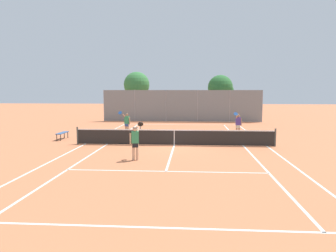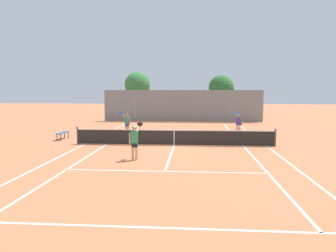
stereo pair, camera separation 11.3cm
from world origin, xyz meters
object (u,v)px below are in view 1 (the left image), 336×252
object	(u,v)px
tennis_net	(174,137)
player_near_side	(135,141)
loose_tennis_ball_0	(231,132)
player_far_left	(127,122)
tree_behind_right	(221,88)
player_far_right	(238,124)
loose_tennis_ball_1	(189,138)
courtside_bench	(62,133)
tree_behind_left	(136,85)

from	to	relation	value
tennis_net	player_near_side	world-z (taller)	player_near_side
loose_tennis_ball_0	player_far_left	bearing A→B (deg)	-168.64
player_far_left	tennis_net	bearing A→B (deg)	-49.96
tree_behind_right	player_far_right	bearing A→B (deg)	-90.41
player_near_side	loose_tennis_ball_1	distance (m)	7.75
courtside_bench	tree_behind_left	world-z (taller)	tree_behind_left
loose_tennis_ball_1	tree_behind_right	xyz separation A→B (m)	(3.62, 15.89, 3.48)
tree_behind_left	tree_behind_right	world-z (taller)	tree_behind_left
player_near_side	tree_behind_left	size ratio (longest dim) A/B	0.33
player_far_right	tree_behind_right	size ratio (longest dim) A/B	0.35
player_far_right	tree_behind_left	xyz separation A→B (m)	(-9.82, 14.61, 2.94)
tree_behind_right	loose_tennis_ball_0	bearing A→B (deg)	-91.70
tennis_net	player_far_right	bearing A→B (deg)	43.29
player_far_right	loose_tennis_ball_1	distance (m)	3.80
courtside_bench	tennis_net	bearing A→B (deg)	-13.67
player_far_left	tree_behind_right	distance (m)	16.75
tennis_net	player_far_right	xyz separation A→B (m)	(4.35, 4.10, 0.42)
courtside_bench	player_far_right	bearing A→B (deg)	10.54
player_far_left	player_far_right	distance (m)	8.14
player_near_side	tree_behind_left	xyz separation A→B (m)	(-3.86, 23.05, 2.94)
loose_tennis_ball_1	courtside_bench	size ratio (longest dim) A/B	0.04
player_near_side	loose_tennis_ball_1	xyz separation A→B (m)	(2.45, 7.29, -0.89)
player_near_side	tree_behind_left	world-z (taller)	tree_behind_left
player_near_side	player_far_right	size ratio (longest dim) A/B	1.00
player_far_right	courtside_bench	world-z (taller)	player_far_right
player_far_left	courtside_bench	size ratio (longest dim) A/B	1.18
tree_behind_left	player_far_right	bearing A→B (deg)	-56.10
loose_tennis_ball_0	tree_behind_left	xyz separation A→B (m)	(-9.55, 12.64, 3.83)
courtside_bench	tree_behind_left	xyz separation A→B (m)	(2.19, 16.85, 3.45)
tennis_net	tree_behind_right	bearing A→B (deg)	76.70
loose_tennis_ball_0	loose_tennis_ball_1	xyz separation A→B (m)	(-3.24, -3.11, 0.00)
player_far_left	courtside_bench	distance (m)	4.72
loose_tennis_ball_1	loose_tennis_ball_0	bearing A→B (deg)	43.86
loose_tennis_ball_0	player_near_side	bearing A→B (deg)	-118.67
tree_behind_left	loose_tennis_ball_0	bearing A→B (deg)	-52.94
loose_tennis_ball_1	courtside_bench	xyz separation A→B (m)	(-8.50, -1.09, 0.38)
tennis_net	player_far_left	bearing A→B (deg)	130.04
player_far_right	player_near_side	bearing A→B (deg)	-125.26
player_far_left	courtside_bench	xyz separation A→B (m)	(-3.88, -2.63, -0.52)
loose_tennis_ball_1	player_far_right	bearing A→B (deg)	17.99
player_far_right	loose_tennis_ball_1	bearing A→B (deg)	-162.01
tennis_net	courtside_bench	xyz separation A→B (m)	(-7.66, 1.86, -0.10)
player_far_right	loose_tennis_ball_1	size ratio (longest dim) A/B	26.88
courtside_bench	tree_behind_left	bearing A→B (deg)	82.59
courtside_bench	loose_tennis_ball_1	bearing A→B (deg)	7.34
player_far_left	player_far_right	xyz separation A→B (m)	(8.13, -0.39, 0.00)
player_near_side	courtside_bench	size ratio (longest dim) A/B	1.18
loose_tennis_ball_0	tree_behind_left	bearing A→B (deg)	127.06
player_far_left	courtside_bench	bearing A→B (deg)	-145.89
tennis_net	tree_behind_left	world-z (taller)	tree_behind_left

